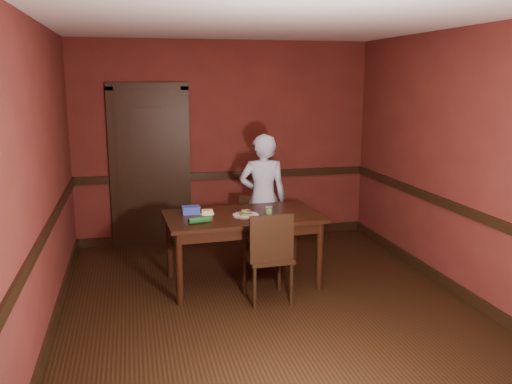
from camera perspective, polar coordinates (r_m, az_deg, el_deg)
name	(u,v)px	position (r m, az deg, el deg)	size (l,w,h in m)	color
floor	(264,301)	(5.58, 0.83, -11.35)	(4.00, 4.50, 0.01)	black
ceiling	(265,22)	(5.15, 0.92, 17.45)	(4.00, 4.50, 0.01)	white
wall_back	(224,142)	(7.38, -3.35, 5.24)	(4.00, 0.02, 2.70)	#59201B
wall_front	(360,232)	(3.11, 10.92, -4.19)	(4.00, 0.02, 2.70)	#59201B
wall_left	(43,177)	(5.10, -21.49, 1.47)	(0.02, 4.50, 2.70)	#59201B
wall_right	(451,162)	(5.99, 19.80, 3.03)	(0.02, 4.50, 2.70)	#59201B
dado_back	(225,175)	(7.43, -3.29, 1.78)	(4.00, 0.03, 0.10)	black
dado_left	(49,226)	(5.20, -20.95, -3.41)	(0.03, 4.50, 0.10)	black
dado_right	(446,204)	(6.07, 19.38, -1.18)	(0.03, 4.50, 0.10)	black
baseboard_back	(226,234)	(7.62, -3.21, -4.45)	(4.00, 0.03, 0.12)	black
baseboard_left	(56,314)	(5.47, -20.29, -11.94)	(0.03, 4.50, 0.12)	black
baseboard_right	(441,279)	(6.30, 18.85, -8.64)	(0.03, 4.50, 0.12)	black
door	(150,164)	(7.28, -11.07, 2.90)	(1.05, 0.07, 2.20)	black
dining_table	(243,249)	(5.91, -1.42, -6.01)	(1.64, 0.92, 0.77)	black
chair_far	(263,231)	(6.50, 0.71, -4.14)	(0.38, 0.38, 0.81)	black
chair_near	(268,255)	(5.44, 1.23, -6.70)	(0.44, 0.44, 0.93)	black
person	(263,199)	(6.51, 0.74, -0.71)	(0.57, 0.37, 1.56)	silver
sandwich_plate	(246,214)	(5.72, -1.09, -2.38)	(0.28, 0.28, 0.07)	white
sauce_jar	(269,211)	(5.76, 1.36, -2.01)	(0.08, 0.08, 0.09)	#638E45
cheese_saucer	(207,212)	(5.83, -5.19, -2.15)	(0.16, 0.16, 0.05)	white
food_tub	(191,210)	(5.87, -6.85, -1.88)	(0.20, 0.13, 0.08)	blue
wrapped_veg	(200,220)	(5.48, -5.93, -2.95)	(0.07, 0.07, 0.23)	#194D1E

